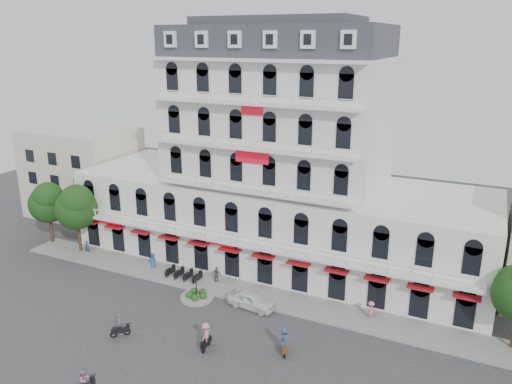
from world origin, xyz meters
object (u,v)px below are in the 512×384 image
object	(u,v)px
parked_car	(251,300)
rider_west	(120,327)
rider_east	(284,341)
rider_center	(206,335)
rider_southwest	(84,382)

from	to	relation	value
parked_car	rider_west	xyz separation A→B (m)	(-7.81, -8.85, 0.12)
rider_east	rider_center	world-z (taller)	rider_center
rider_center	rider_west	bearing A→B (deg)	-85.54
rider_west	rider_east	distance (m)	13.68
rider_west	rider_east	size ratio (longest dim) A/B	0.88
parked_car	rider_center	distance (m)	7.30
parked_car	rider_east	world-z (taller)	rider_east
rider_west	rider_southwest	bearing A→B (deg)	-115.82
rider_west	rider_center	distance (m)	7.53
parked_car	rider_center	bearing A→B (deg)	-179.11
rider_west	rider_southwest	size ratio (longest dim) A/B	1.05
rider_west	rider_center	world-z (taller)	rider_center
rider_southwest	rider_east	bearing A→B (deg)	-36.54
rider_southwest	rider_center	bearing A→B (deg)	-21.13
rider_west	rider_center	xyz separation A→B (m)	(7.36, 1.58, 0.35)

